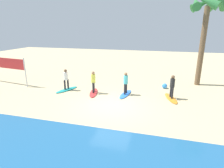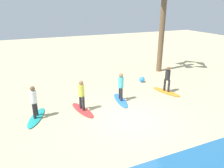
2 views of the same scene
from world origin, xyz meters
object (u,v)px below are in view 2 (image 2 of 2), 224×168
(surfer_red, at_px, (81,93))
(surfer_teal, at_px, (34,100))
(beach_ball, at_px, (142,79))
(surfboard_teal, at_px, (36,117))
(surfer_blue, at_px, (121,85))
(surfboard_red, at_px, (82,110))
(surfer_orange, at_px, (167,77))
(surfboard_orange, at_px, (166,92))
(surfboard_blue, at_px, (121,100))

(surfer_red, bearing_deg, surfer_teal, -3.07)
(surfer_red, xyz_separation_m, beach_ball, (-5.29, -2.67, -0.83))
(surfboard_teal, xyz_separation_m, surfer_teal, (0.00, 0.00, 0.99))
(surfer_blue, height_order, beach_ball, surfer_blue)
(surfer_red, bearing_deg, surfboard_red, 0.00)
(surfer_orange, xyz_separation_m, surfboard_teal, (8.10, 0.21, -0.99))
(surfboard_orange, xyz_separation_m, surfer_orange, (0.00, 0.00, 0.99))
(surfer_orange, distance_m, surfboard_blue, 3.45)
(surfboard_blue, relative_size, beach_ball, 5.03)
(surfer_orange, bearing_deg, surfboard_red, 3.38)
(surfer_teal, xyz_separation_m, beach_ball, (-7.65, -2.55, -0.83))
(surfer_teal, relative_size, beach_ball, 3.93)
(surfboard_orange, distance_m, surfer_teal, 8.16)
(surfer_teal, bearing_deg, surfboard_blue, -177.72)
(surfboard_orange, height_order, surfer_red, surfer_red)
(surfboard_orange, height_order, surfboard_teal, same)
(surfboard_orange, bearing_deg, surfer_orange, -106.68)
(surfboard_red, distance_m, surfboard_teal, 2.37)
(surfboard_teal, bearing_deg, surfboard_orange, 114.27)
(surfer_blue, relative_size, surfboard_teal, 0.78)
(surfer_blue, bearing_deg, surfboard_teal, 2.28)
(surfer_red, bearing_deg, surfer_blue, -172.55)
(surfboard_blue, xyz_separation_m, surfboard_red, (2.43, 0.32, 0.00))
(surfer_orange, relative_size, surfboard_red, 0.78)
(surfer_orange, relative_size, surfer_red, 1.00)
(surfboard_orange, distance_m, surfer_red, 5.83)
(surfer_red, xyz_separation_m, surfer_teal, (2.36, -0.13, 0.00))
(surfboard_teal, bearing_deg, surfboard_red, 109.69)
(surfer_orange, distance_m, surfboard_teal, 8.16)
(surfer_orange, distance_m, surfer_red, 5.75)
(surfer_red, xyz_separation_m, surfboard_teal, (2.36, -0.13, -0.99))
(surfboard_teal, bearing_deg, surfboard_blue, 115.05)
(surfer_orange, bearing_deg, surfboard_teal, 1.50)
(surfer_orange, xyz_separation_m, beach_ball, (0.45, -2.33, -0.83))
(surfer_blue, height_order, surfer_red, same)
(surfboard_red, height_order, surfer_teal, surfer_teal)
(surfboard_blue, relative_size, surfboard_teal, 1.00)
(surfboard_orange, bearing_deg, beach_ball, 174.21)
(surfboard_teal, bearing_deg, surfer_red, 109.69)
(surfboard_teal, bearing_deg, beach_ball, 131.17)
(surfboard_blue, xyz_separation_m, surfer_blue, (0.00, 0.00, 0.99))
(surfboard_red, bearing_deg, surfer_orange, 80.25)
(surfboard_red, relative_size, surfboard_teal, 1.00)
(surfer_orange, xyz_separation_m, surfer_red, (5.74, 0.34, 0.00))
(surfboard_orange, height_order, surfer_teal, surfer_teal)
(surfer_blue, xyz_separation_m, surfboard_teal, (4.80, 0.19, -0.99))
(surfboard_blue, relative_size, surfer_teal, 1.28)
(surfer_red, bearing_deg, surfboard_blue, -172.55)
(surfer_blue, xyz_separation_m, surfer_teal, (4.80, 0.19, 0.00))
(surfboard_blue, bearing_deg, surfboard_teal, -79.37)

